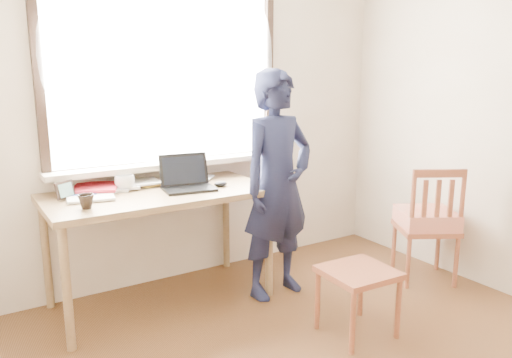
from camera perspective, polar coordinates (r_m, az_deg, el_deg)
room_shell at (r=2.35m, az=11.24°, el=12.74°), size 3.52×4.02×2.61m
desk at (r=3.48m, az=-11.05°, el=-2.72°), size 1.50×0.75×0.80m
laptop at (r=3.49m, az=-7.90°, el=-0.20°), size 0.38×0.32×0.23m
mug_white at (r=3.53m, az=-14.78°, el=-0.41°), size 0.15×0.15×0.11m
mug_dark at (r=3.13m, az=-18.83°, el=-2.46°), size 0.13×0.13×0.09m
mouse at (r=3.54m, az=-4.07°, el=-0.56°), size 0.10×0.07×0.04m
desk_clutter at (r=3.56m, az=-15.92°, el=-0.90°), size 0.91×0.56×0.04m
book_a at (r=3.53m, az=-17.45°, el=-1.27°), size 0.21×0.26×0.02m
book_b at (r=3.80m, az=-7.54°, el=0.09°), size 0.27×0.27×0.02m
picture_frame at (r=3.38m, az=-21.01°, el=-1.33°), size 0.13×0.09×0.11m
work_chair at (r=3.18m, az=11.61°, el=-11.20°), size 0.43×0.41×0.42m
side_chair at (r=4.06m, az=18.96°, el=-4.51°), size 0.57×0.56×0.91m
person at (r=3.54m, az=2.46°, el=-0.72°), size 0.63×0.45×1.62m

